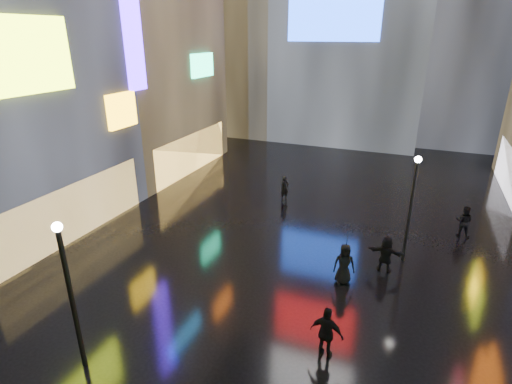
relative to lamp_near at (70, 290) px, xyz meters
The scene contains 11 objects.
ground 13.70m from the lamp_near, 71.95° to the left, with size 140.00×140.00×0.00m, color black.
building_left_far 23.56m from the lamp_near, 122.30° to the left, with size 10.28×12.00×22.00m.
tower_flank_left 37.46m from the lamp_near, 105.85° to the left, with size 10.00×10.00×26.00m, color black.
lamp_near is the anchor object (origin of this frame).
lamp_far 14.24m from the lamp_near, 49.37° to the left, with size 0.30×0.30×5.20m.
pedestrian_3 8.20m from the lamp_near, 24.92° to the left, with size 1.13×0.47×1.93m, color black.
pedestrian_4 10.69m from the lamp_near, 48.59° to the left, with size 0.91×0.59×1.86m, color black.
pedestrian_5 12.94m from the lamp_near, 48.17° to the left, with size 1.61×0.51×1.74m, color black.
pedestrian_6 16.04m from the lamp_near, 84.09° to the left, with size 0.58×0.38×1.60m, color black.
pedestrian_7 19.04m from the lamp_near, 50.53° to the left, with size 0.84×0.65×1.72m, color black.
umbrella_2 10.52m from the lamp_near, 48.59° to the left, with size 1.05×1.07×0.96m, color black.
Camera 1 is at (4.86, 0.06, 10.12)m, focal length 28.00 mm.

